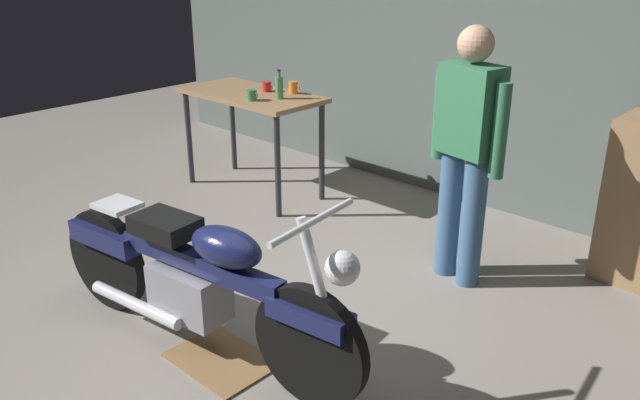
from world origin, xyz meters
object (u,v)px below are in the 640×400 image
object	(u,v)px
motorcycle	(196,278)
person_standing	(467,147)
mug_orange_travel	(294,87)
bottle	(279,87)
mug_red_diner	(267,87)
mug_green_speckled	(252,95)

from	to	relation	value
motorcycle	person_standing	distance (m)	1.85
mug_orange_travel	bottle	size ratio (longest dim) A/B	0.47
motorcycle	person_standing	bearing A→B (deg)	63.56
person_standing	mug_orange_travel	size ratio (longest dim) A/B	14.81
motorcycle	mug_orange_travel	world-z (taller)	mug_orange_travel
mug_red_diner	bottle	xyz separation A→B (m)	(0.27, -0.11, 0.05)
mug_red_diner	mug_orange_travel	size ratio (longest dim) A/B	0.97
mug_red_diner	motorcycle	bearing A→B (deg)	-51.66
mug_green_speckled	mug_red_diner	bearing A→B (deg)	116.32
motorcycle	bottle	xyz separation A→B (m)	(-1.28, 1.85, 0.55)
mug_orange_travel	bottle	xyz separation A→B (m)	(0.05, -0.21, 0.04)
person_standing	mug_orange_travel	bearing A→B (deg)	-1.08
person_standing	bottle	xyz separation A→B (m)	(-1.87, 0.17, 0.07)
motorcycle	person_standing	world-z (taller)	person_standing
person_standing	bottle	world-z (taller)	person_standing
mug_red_diner	bottle	size ratio (longest dim) A/B	0.45
mug_orange_travel	bottle	distance (m)	0.23
person_standing	bottle	bearing A→B (deg)	5.05
mug_green_speckled	motorcycle	bearing A→B (deg)	-49.77
motorcycle	mug_orange_travel	distance (m)	2.51
person_standing	mug_green_speckled	size ratio (longest dim) A/B	14.35
mug_green_speckled	mug_orange_travel	xyz separation A→B (m)	(0.07, 0.41, 0.01)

